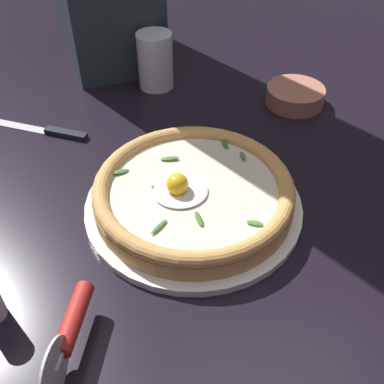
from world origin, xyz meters
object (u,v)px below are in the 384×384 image
object	(u,v)px
table_knife	(48,131)
drinking_glass	(154,64)
pizza	(192,191)
side_bowl	(294,96)
pizza_cutter	(67,333)

from	to	relation	value
table_knife	drinking_glass	world-z (taller)	drinking_glass
pizza	side_bowl	bearing A→B (deg)	-127.72
pizza	side_bowl	world-z (taller)	pizza
side_bowl	table_knife	bearing A→B (deg)	8.67
side_bowl	drinking_glass	bearing A→B (deg)	-17.86
drinking_glass	table_knife	bearing A→B (deg)	39.06
pizza	pizza_cutter	size ratio (longest dim) A/B	2.08
table_knife	drinking_glass	xyz separation A→B (m)	(-0.20, -0.16, 0.05)
pizza_cutter	table_knife	distance (m)	0.45
pizza_cutter	drinking_glass	xyz separation A→B (m)	(-0.10, -0.60, 0.01)
table_knife	drinking_glass	size ratio (longest dim) A/B	1.82
side_bowl	drinking_glass	distance (m)	0.29
pizza_cutter	pizza	bearing A→B (deg)	-124.04
side_bowl	pizza_cutter	bearing A→B (deg)	53.85
side_bowl	pizza_cutter	world-z (taller)	pizza_cutter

